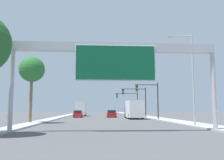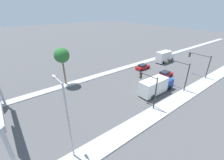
% 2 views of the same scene
% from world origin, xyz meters
% --- Properties ---
extents(sidewalk_right, '(3.00, 120.00, 0.15)m').
position_xyz_m(sidewalk_right, '(9.50, 60.00, 0.07)').
color(sidewalk_right, '#ADADAD').
rests_on(sidewalk_right, ground).
extents(median_strip_left, '(2.00, 120.00, 0.15)m').
position_xyz_m(median_strip_left, '(-9.00, 60.00, 0.07)').
color(median_strip_left, '#ADADAD').
rests_on(median_strip_left, ground).
extents(car_far_left, '(1.76, 4.23, 1.44)m').
position_xyz_m(car_far_left, '(-5.25, 50.62, 0.68)').
color(car_far_left, red).
rests_on(car_far_left, ground).
extents(car_mid_center, '(1.87, 4.38, 1.49)m').
position_xyz_m(car_mid_center, '(1.75, 51.05, 0.70)').
color(car_mid_center, red).
rests_on(car_mid_center, ground).
extents(truck_box_primary, '(2.36, 7.06, 3.50)m').
position_xyz_m(truck_box_primary, '(-5.25, 60.81, 1.77)').
color(truck_box_primary, white).
rests_on(truck_box_primary, ground).
extents(truck_box_secondary, '(2.50, 8.49, 3.22)m').
position_xyz_m(truck_box_secondary, '(5.25, 42.67, 1.64)').
color(truck_box_secondary, navy).
rests_on(truck_box_secondary, ground).
extents(traffic_light_near_intersection, '(3.83, 0.32, 5.98)m').
position_xyz_m(traffic_light_near_intersection, '(7.29, 38.00, 4.00)').
color(traffic_light_near_intersection, '#2D2D30').
rests_on(traffic_light_near_intersection, ground).
extents(traffic_light_mid_block, '(5.07, 0.32, 6.07)m').
position_xyz_m(traffic_light_mid_block, '(6.85, 48.00, 4.15)').
color(traffic_light_mid_block, '#2D2D30').
rests_on(traffic_light_mid_block, ground).
extents(traffic_light_far_intersection, '(5.48, 0.32, 5.74)m').
position_xyz_m(traffic_light_far_intersection, '(6.65, 58.00, 3.97)').
color(traffic_light_far_intersection, '#2D2D30').
rests_on(traffic_light_far_intersection, ground).
extents(palm_tree_background, '(3.21, 3.21, 8.37)m').
position_xyz_m(palm_tree_background, '(-9.68, 29.78, 6.67)').
color(palm_tree_background, brown).
rests_on(palm_tree_background, ground).
extents(street_lamp_right, '(2.74, 0.28, 9.67)m').
position_xyz_m(street_lamp_right, '(8.29, 23.28, 5.66)').
color(street_lamp_right, '#B2B2B7').
rests_on(street_lamp_right, ground).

